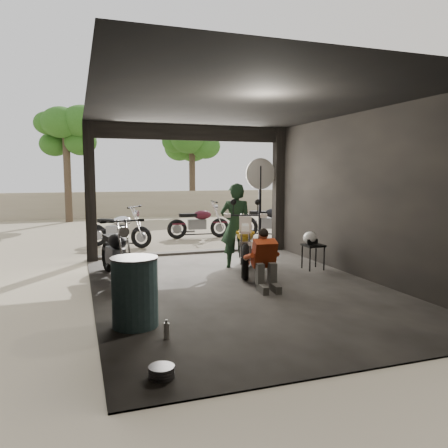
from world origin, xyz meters
TOP-DOWN VIEW (x-y plane):
  - ground at (0.00, 0.00)m, footprint 80.00×80.00m
  - garage at (0.00, 0.55)m, footprint 7.00×7.13m
  - boundary_wall at (0.00, 14.00)m, footprint 18.00×0.30m
  - tree_left at (-3.00, 12.50)m, footprint 2.20×2.20m
  - tree_right at (2.80, 14.00)m, footprint 2.20×2.20m
  - main_bike at (0.59, 1.21)m, footprint 1.44×2.07m
  - left_bike at (-2.00, 1.39)m, footprint 1.02×1.88m
  - outside_bike_a at (-1.60, 5.19)m, footprint 1.81×1.55m
  - outside_bike_b at (0.95, 6.13)m, footprint 1.78×0.82m
  - outside_bike_c at (3.09, 5.38)m, footprint 1.94×1.78m
  - rider at (0.52, 1.59)m, footprint 0.78×0.64m
  - mechanic at (0.38, -0.31)m, footprint 0.60×0.77m
  - stool at (2.00, 0.88)m, footprint 0.40×0.40m
  - helmet at (1.95, 0.94)m, footprint 0.31×0.33m
  - oil_drum at (-2.00, -1.42)m, footprint 0.68×0.68m
  - sign_post at (1.87, 3.41)m, footprint 0.81×0.08m

SIDE VIEW (x-z plane):
  - ground at x=0.00m, z-range 0.00..0.00m
  - oil_drum at x=-2.00m, z-range 0.00..0.93m
  - stool at x=2.00m, z-range 0.20..0.75m
  - mechanic at x=0.38m, z-range 0.00..1.04m
  - outside_bike_a at x=-1.60m, z-range 0.00..1.16m
  - outside_bike_b at x=0.95m, z-range 0.00..1.17m
  - boundary_wall at x=0.00m, z-range 0.00..1.20m
  - left_bike at x=-2.00m, z-range 0.00..1.21m
  - outside_bike_c at x=3.09m, z-range 0.00..1.27m
  - main_bike at x=0.59m, z-range 0.00..1.28m
  - helmet at x=1.95m, z-range 0.55..0.82m
  - rider at x=0.52m, z-range 0.00..1.83m
  - garage at x=0.00m, z-range -0.32..2.88m
  - sign_post at x=1.87m, z-range 0.43..2.86m
  - tree_right at x=2.80m, z-range 1.06..6.06m
  - tree_left at x=-3.00m, z-range 1.19..6.79m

